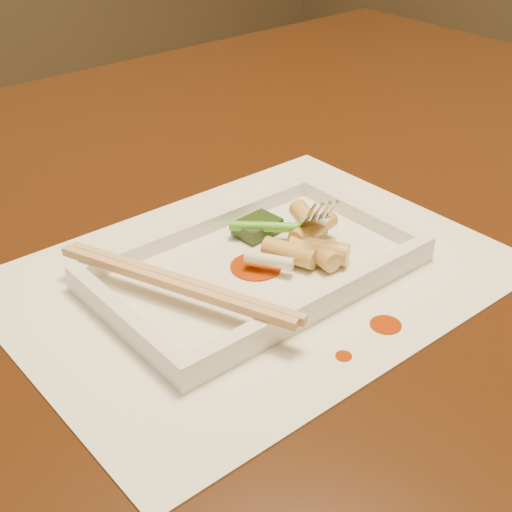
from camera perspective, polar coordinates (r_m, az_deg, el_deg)
table at (r=0.78m, az=-2.28°, el=-1.23°), size 1.40×0.90×0.75m
placemat at (r=0.59m, az=0.00°, el=-1.54°), size 0.40×0.30×0.00m
sauce_splatter_a at (r=0.54m, az=10.33°, el=-5.43°), size 0.02×0.02×0.00m
sauce_splatter_b at (r=0.51m, az=7.03°, el=-7.94°), size 0.01×0.01×0.00m
plate_base at (r=0.59m, az=0.00°, el=-1.16°), size 0.26×0.16×0.01m
plate_rim_far at (r=0.63m, az=-4.31°, el=2.49°), size 0.26×0.01×0.01m
plate_rim_near at (r=0.54m, az=5.09°, el=-3.47°), size 0.26×0.01×0.01m
plate_rim_left at (r=0.53m, az=-10.47°, el=-4.88°), size 0.01×0.14×0.01m
plate_rim_right at (r=0.66m, az=8.33°, el=3.45°), size 0.01×0.14×0.01m
veg_piece at (r=0.63m, az=0.10°, el=2.37°), size 0.04×0.03×0.01m
scallion_white at (r=0.57m, az=1.06°, el=-0.33°), size 0.03×0.04×0.01m
scallion_green at (r=0.62m, az=1.80°, el=2.32°), size 0.07×0.07×0.01m
chopstick_a at (r=0.54m, az=-6.74°, el=-2.30°), size 0.08×0.20×0.01m
chopstick_b at (r=0.54m, az=-6.04°, el=-1.99°), size 0.08×0.20×0.01m
fork at (r=0.60m, az=4.04°, el=8.13°), size 0.09×0.10×0.14m
sauce_blob_0 at (r=0.58m, az=-0.00°, el=-0.86°), size 0.04×0.04×0.00m
rice_cake_0 at (r=0.59m, az=5.07°, el=0.45°), size 0.04×0.05×0.02m
rice_cake_1 at (r=0.59m, az=4.83°, el=0.38°), size 0.02×0.05×0.02m
rice_cake_2 at (r=0.62m, az=4.06°, el=3.00°), size 0.03×0.05×0.02m
rice_cake_3 at (r=0.58m, az=2.71°, el=0.26°), size 0.03×0.05×0.02m
rice_cake_4 at (r=0.59m, az=4.43°, el=0.41°), size 0.04×0.03×0.02m
rice_cake_5 at (r=0.61m, az=4.61°, el=2.16°), size 0.05×0.02×0.02m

